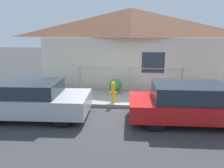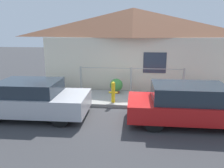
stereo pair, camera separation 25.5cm
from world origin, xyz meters
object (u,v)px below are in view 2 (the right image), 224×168
(potted_plant_by_fence, at_px, (55,84))
(car_left, at_px, (33,99))
(fire_hydrant, at_px, (113,92))
(car_right, at_px, (192,104))
(potted_plant_near_hydrant, at_px, (116,85))

(potted_plant_by_fence, bearing_deg, car_left, -83.92)
(fire_hydrant, bearing_deg, car_right, -28.25)
(potted_plant_near_hydrant, bearing_deg, fire_hydrant, -89.85)
(car_right, distance_m, potted_plant_near_hydrant, 3.94)
(car_right, distance_m, fire_hydrant, 3.09)
(car_right, distance_m, potted_plant_by_fence, 6.39)
(car_right, bearing_deg, fire_hydrant, 151.18)
(car_left, bearing_deg, potted_plant_near_hydrant, 45.22)
(car_right, height_order, potted_plant_near_hydrant, car_right)
(car_right, xyz_separation_m, fire_hydrant, (-2.72, 1.46, -0.08))
(potted_plant_near_hydrant, bearing_deg, car_left, -133.18)
(car_right, height_order, fire_hydrant, car_right)
(potted_plant_near_hydrant, relative_size, potted_plant_by_fence, 1.17)
(car_right, bearing_deg, car_left, 179.44)
(fire_hydrant, distance_m, potted_plant_near_hydrant, 1.38)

